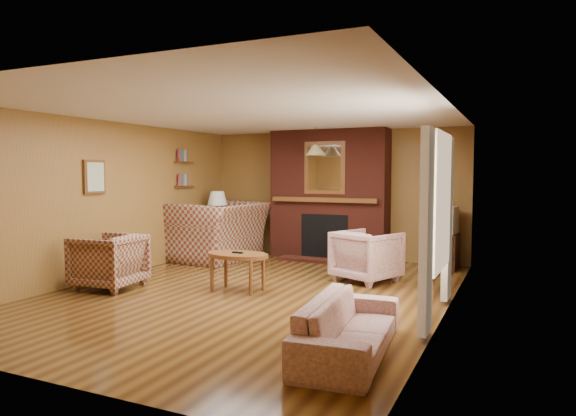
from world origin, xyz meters
The scene contains 20 objects.
floor centered at (0.00, 0.00, 0.00)m, with size 6.50×6.50×0.00m, color #40240D.
ceiling centered at (0.00, 0.00, 2.40)m, with size 6.50×6.50×0.00m, color silver.
wall_back centered at (0.00, 3.25, 1.20)m, with size 6.50×6.50×0.00m, color olive.
wall_front centered at (0.00, -3.25, 1.20)m, with size 6.50×6.50×0.00m, color olive.
wall_left centered at (-2.50, 0.00, 1.20)m, with size 6.50×6.50×0.00m, color olive.
wall_right centered at (2.50, 0.00, 1.20)m, with size 6.50×6.50×0.00m, color olive.
fireplace centered at (0.00, 2.98, 1.18)m, with size 2.20×0.82×2.40m.
window_right centered at (2.45, -0.20, 1.13)m, with size 0.10×1.85×2.00m.
bookshelf centered at (-2.44, 1.90, 1.67)m, with size 0.09×0.55×0.71m.
botanical_print centered at (-2.47, -0.30, 1.55)m, with size 0.05×0.40×0.50m.
pendant_light centered at (0.00, 2.30, 2.00)m, with size 0.36×0.36×0.48m.
plaid_loveseat centered at (-1.85, 2.07, 0.53)m, with size 1.63×1.42×1.06m, color maroon.
plaid_armchair centered at (-1.95, -0.59, 0.38)m, with size 0.81×0.83×0.76m, color maroon.
floral_sofa centered at (1.90, -1.68, 0.25)m, with size 1.69×0.66×0.49m, color beige.
floral_armchair centered at (1.20, 1.36, 0.38)m, with size 0.81×0.83×0.76m, color beige.
coffee_table centered at (-0.23, 0.01, 0.45)m, with size 0.89×0.55×0.54m.
side_table centered at (-2.10, 2.45, 0.31)m, with size 0.46×0.46×0.62m, color brown.
table_lamp centered at (-2.10, 2.45, 0.97)m, with size 0.38×0.38×0.63m.
tv_stand centered at (2.05, 2.80, 0.30)m, with size 0.55×0.50×0.60m, color black.
crt_tv centered at (2.05, 2.79, 0.83)m, with size 0.53×0.53×0.45m.
Camera 1 is at (3.28, -5.98, 1.62)m, focal length 32.00 mm.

